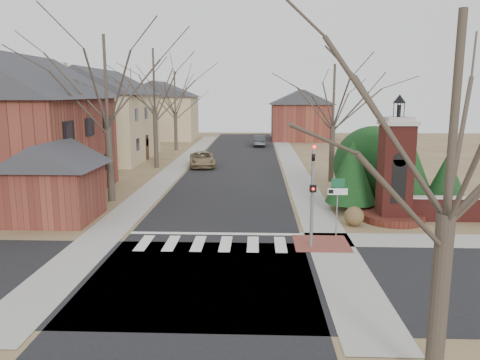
{
  "coord_description": "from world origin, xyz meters",
  "views": [
    {
      "loc": [
        1.98,
        -18.79,
        6.51
      ],
      "look_at": [
        1.04,
        6.0,
        1.9
      ],
      "focal_mm": 35.0,
      "sensor_mm": 36.0,
      "label": 1
    }
  ],
  "objects_px": {
    "sign_post": "(337,196)",
    "brick_gate_monument": "(395,180)",
    "traffic_signal_pole": "(313,188)",
    "distant_car": "(259,141)",
    "pickup_truck": "(202,159)"
  },
  "relations": [
    {
      "from": "brick_gate_monument",
      "to": "pickup_truck",
      "type": "relative_size",
      "value": 1.35
    },
    {
      "from": "traffic_signal_pole",
      "to": "brick_gate_monument",
      "type": "height_order",
      "value": "brick_gate_monument"
    },
    {
      "from": "sign_post",
      "to": "brick_gate_monument",
      "type": "relative_size",
      "value": 0.42
    },
    {
      "from": "distant_car",
      "to": "pickup_truck",
      "type": "bearing_deg",
      "value": 73.6
    },
    {
      "from": "sign_post",
      "to": "pickup_truck",
      "type": "bearing_deg",
      "value": 112.57
    },
    {
      "from": "traffic_signal_pole",
      "to": "distant_car",
      "type": "distance_m",
      "value": 39.04
    },
    {
      "from": "traffic_signal_pole",
      "to": "sign_post",
      "type": "distance_m",
      "value": 2.02
    },
    {
      "from": "traffic_signal_pole",
      "to": "sign_post",
      "type": "height_order",
      "value": "traffic_signal_pole"
    },
    {
      "from": "traffic_signal_pole",
      "to": "brick_gate_monument",
      "type": "xyz_separation_m",
      "value": [
        4.7,
        4.42,
        -0.42
      ]
    },
    {
      "from": "pickup_truck",
      "to": "traffic_signal_pole",
      "type": "bearing_deg",
      "value": -79.42
    },
    {
      "from": "sign_post",
      "to": "brick_gate_monument",
      "type": "height_order",
      "value": "brick_gate_monument"
    },
    {
      "from": "brick_gate_monument",
      "to": "distant_car",
      "type": "xyz_separation_m",
      "value": [
        -6.81,
        34.52,
        -1.48
      ]
    },
    {
      "from": "traffic_signal_pole",
      "to": "sign_post",
      "type": "bearing_deg",
      "value": 47.57
    },
    {
      "from": "traffic_signal_pole",
      "to": "distant_car",
      "type": "bearing_deg",
      "value": 93.1
    },
    {
      "from": "brick_gate_monument",
      "to": "sign_post",
      "type": "bearing_deg",
      "value": -138.58
    }
  ]
}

